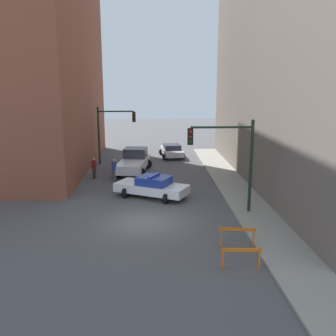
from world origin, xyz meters
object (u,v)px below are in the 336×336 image
(pedestrian_crossing, at_px, (114,169))
(traffic_light_near, at_px, (230,152))
(traffic_light_far, at_px, (111,127))
(barrier_front, at_px, (241,255))
(parked_car_near, at_px, (172,150))
(barrier_mid, at_px, (237,234))
(white_truck, at_px, (134,161))
(pedestrian_corner, at_px, (94,168))
(police_car, at_px, (152,186))

(pedestrian_crossing, bearing_deg, traffic_light_near, -16.65)
(traffic_light_far, height_order, barrier_front, traffic_light_far)
(parked_car_near, distance_m, barrier_front, 23.40)
(traffic_light_near, bearing_deg, barrier_mid, -96.34)
(white_truck, height_order, pedestrian_crossing, white_truck)
(traffic_light_far, xyz_separation_m, parked_car_near, (5.68, 3.04, -2.72))
(white_truck, height_order, pedestrian_corner, white_truck)
(pedestrian_crossing, distance_m, barrier_mid, 13.89)
(traffic_light_near, distance_m, pedestrian_corner, 12.45)
(pedestrian_crossing, height_order, pedestrian_corner, same)
(white_truck, bearing_deg, parked_car_near, 68.93)
(barrier_mid, bearing_deg, pedestrian_corner, 123.02)
(traffic_light_far, relative_size, barrier_front, 3.25)
(police_car, bearing_deg, traffic_light_far, 46.81)
(traffic_light_far, distance_m, white_truck, 4.70)
(traffic_light_far, xyz_separation_m, police_car, (3.70, -10.46, -2.67))
(pedestrian_corner, bearing_deg, white_truck, -99.45)
(traffic_light_near, relative_size, traffic_light_far, 1.00)
(traffic_light_far, xyz_separation_m, pedestrian_corner, (-0.79, -5.38, -2.54))
(traffic_light_near, relative_size, barrier_mid, 3.26)
(traffic_light_near, distance_m, police_car, 6.12)
(police_car, distance_m, barrier_front, 10.45)
(white_truck, relative_size, barrier_front, 3.51)
(traffic_light_far, bearing_deg, pedestrian_corner, -98.34)
(traffic_light_far, relative_size, police_car, 1.03)
(pedestrian_crossing, bearing_deg, barrier_mid, -30.78)
(traffic_light_far, bearing_deg, barrier_front, -70.47)
(traffic_light_near, xyz_separation_m, traffic_light_far, (-8.03, 13.75, -0.13))
(police_car, relative_size, barrier_front, 3.14)
(barrier_front, bearing_deg, police_car, 109.60)
(pedestrian_corner, relative_size, barrier_front, 1.04)
(parked_car_near, xyz_separation_m, pedestrian_crossing, (-4.85, -9.08, 0.19))
(police_car, xyz_separation_m, barrier_front, (3.51, -9.85, -0.11))
(traffic_light_near, distance_m, barrier_front, 7.22)
(traffic_light_far, height_order, pedestrian_crossing, traffic_light_far)
(traffic_light_near, xyz_separation_m, parked_car_near, (-2.35, 16.80, -2.86))
(parked_car_near, bearing_deg, traffic_light_far, -157.75)
(barrier_mid, bearing_deg, white_truck, 109.82)
(traffic_light_near, bearing_deg, traffic_light_far, 120.28)
(police_car, bearing_deg, barrier_mid, -126.25)
(traffic_light_far, bearing_deg, traffic_light_near, -59.72)
(traffic_light_far, distance_m, pedestrian_crossing, 6.60)
(traffic_light_near, height_order, pedestrian_crossing, traffic_light_near)
(traffic_light_far, relative_size, pedestrian_corner, 3.13)
(traffic_light_near, distance_m, parked_car_near, 17.20)
(white_truck, xyz_separation_m, pedestrian_corner, (-2.97, -2.04, -0.04))
(traffic_light_near, xyz_separation_m, pedestrian_corner, (-8.82, 8.37, -2.67))
(traffic_light_near, relative_size, pedestrian_corner, 3.13)
(white_truck, bearing_deg, barrier_mid, -62.55)
(police_car, height_order, parked_car_near, police_car)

